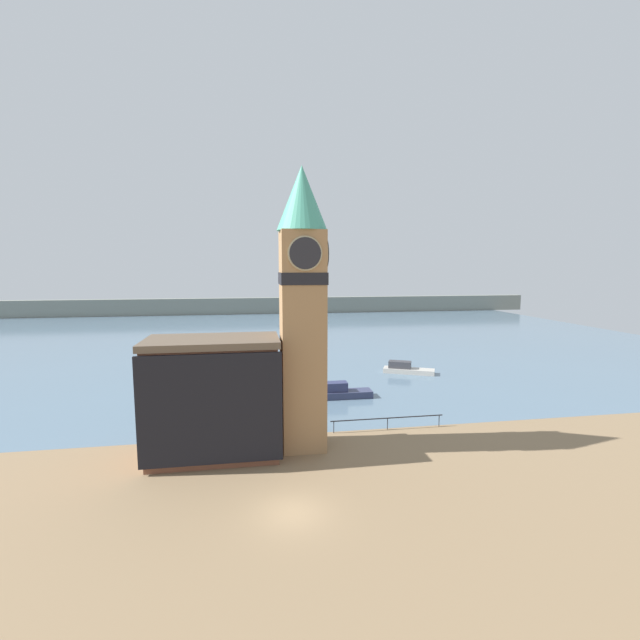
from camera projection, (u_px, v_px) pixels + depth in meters
name	position (u px, v px, depth m)	size (l,w,h in m)	color
ground_plane	(293.00, 512.00, 25.06)	(160.00, 160.00, 0.00)	#846B4C
water	(261.00, 332.00, 95.40)	(160.00, 120.00, 0.00)	slate
far_shoreline	(257.00, 306.00, 134.27)	(180.00, 3.00, 5.00)	gray
pier_railing	(388.00, 419.00, 37.81)	(10.32, 0.08, 1.09)	#232328
clock_tower	(303.00, 302.00, 32.98)	(3.85, 3.85, 21.87)	#9E754C
pier_building	(214.00, 397.00, 32.17)	(9.93, 5.57, 9.07)	brown
boat_near	(342.00, 392.00, 47.25)	(6.03, 1.96, 1.77)	#333856
boat_far	(406.00, 369.00, 58.32)	(6.98, 4.63, 1.59)	#B7B2A8
mooring_bollard_near	(324.00, 442.00, 34.33)	(0.36, 0.36, 0.70)	black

